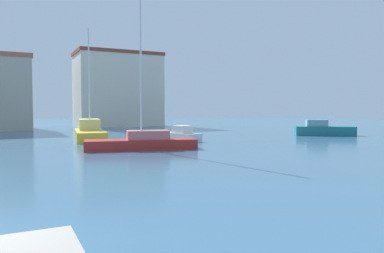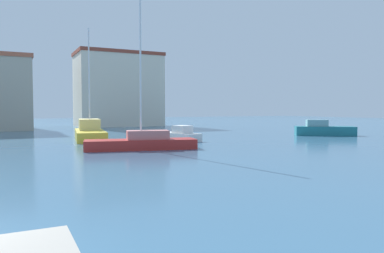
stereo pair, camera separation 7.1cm
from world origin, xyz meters
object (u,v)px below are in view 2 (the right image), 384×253
Objects in this scene: motorboat_teal_center_channel at (324,130)px; sailboat_red_mid_harbor at (142,142)px; sailboat_yellow_inner_mooring at (90,132)px; motorboat_white_near_pier at (180,135)px.

sailboat_red_mid_harbor is at bearing -169.41° from motorboat_teal_center_channel.
sailboat_red_mid_harbor reaches higher than motorboat_teal_center_channel.
sailboat_yellow_inner_mooring reaches higher than motorboat_white_near_pier.
sailboat_yellow_inner_mooring is at bearing 144.34° from motorboat_white_near_pier.
sailboat_red_mid_harbor reaches higher than sailboat_yellow_inner_mooring.
motorboat_teal_center_channel is 1.28× the size of motorboat_white_near_pier.
sailboat_yellow_inner_mooring is 2.19× the size of motorboat_white_near_pier.
motorboat_teal_center_channel reaches higher than motorboat_white_near_pier.
motorboat_teal_center_channel is at bearing 10.59° from sailboat_red_mid_harbor.
sailboat_red_mid_harbor is 6.82m from motorboat_white_near_pier.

